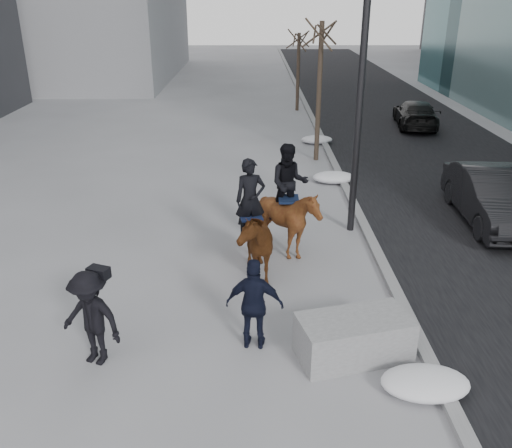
{
  "coord_description": "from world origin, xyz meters",
  "views": [
    {
      "loc": [
        -0.08,
        -9.22,
        5.97
      ],
      "look_at": [
        0.0,
        1.2,
        1.5
      ],
      "focal_mm": 38.0,
      "sensor_mm": 36.0,
      "label": 1
    }
  ],
  "objects_px": {
    "mounted_left": "(250,234)",
    "mounted_right": "(289,213)",
    "planter": "(354,337)",
    "car_near": "(492,197)"
  },
  "relations": [
    {
      "from": "mounted_left",
      "to": "mounted_right",
      "type": "relative_size",
      "value": 0.97
    },
    {
      "from": "planter",
      "to": "mounted_left",
      "type": "xyz_separation_m",
      "value": [
        -1.82,
        3.08,
        0.61
      ]
    },
    {
      "from": "planter",
      "to": "mounted_left",
      "type": "distance_m",
      "value": 3.63
    },
    {
      "from": "planter",
      "to": "car_near",
      "type": "distance_m",
      "value": 7.84
    },
    {
      "from": "mounted_left",
      "to": "mounted_right",
      "type": "distance_m",
      "value": 1.33
    },
    {
      "from": "mounted_right",
      "to": "car_near",
      "type": "bearing_deg",
      "value": 19.57
    },
    {
      "from": "planter",
      "to": "car_near",
      "type": "relative_size",
      "value": 0.43
    },
    {
      "from": "planter",
      "to": "mounted_right",
      "type": "bearing_deg",
      "value": 102.64
    },
    {
      "from": "car_near",
      "to": "mounted_left",
      "type": "distance_m",
      "value": 7.37
    },
    {
      "from": "planter",
      "to": "mounted_right",
      "type": "relative_size",
      "value": 0.7
    }
  ]
}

